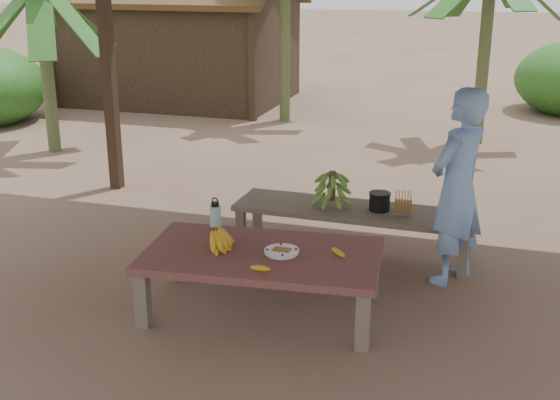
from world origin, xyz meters
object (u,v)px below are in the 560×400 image
(plate, at_px, (282,252))
(bench, at_px, (353,214))
(water_flask, at_px, (215,219))
(woman, at_px, (457,187))
(ripe_banana_bunch, at_px, (212,237))
(cooking_pot, at_px, (380,202))
(work_table, at_px, (262,260))

(plate, bearing_deg, bench, 78.26)
(bench, distance_m, water_flask, 1.47)
(woman, bearing_deg, ripe_banana_bunch, -28.83)
(bench, bearing_deg, cooking_pot, 5.32)
(bench, height_order, ripe_banana_bunch, ripe_banana_bunch)
(work_table, xyz_separation_m, plate, (0.15, 0.01, 0.08))
(plate, bearing_deg, work_table, -175.00)
(work_table, relative_size, bench, 0.85)
(water_flask, relative_size, cooking_pot, 1.71)
(ripe_banana_bunch, xyz_separation_m, plate, (0.54, 0.06, -0.07))
(plate, xyz_separation_m, water_flask, (-0.63, 0.21, 0.12))
(work_table, xyz_separation_m, woman, (1.36, 1.03, 0.40))
(bench, xyz_separation_m, ripe_banana_bunch, (-0.82, -1.40, 0.20))
(ripe_banana_bunch, distance_m, woman, 2.07)
(bench, distance_m, cooking_pot, 0.28)
(ripe_banana_bunch, bearing_deg, cooking_pot, 53.22)
(ripe_banana_bunch, relative_size, woman, 0.18)
(work_table, relative_size, cooking_pot, 9.96)
(work_table, relative_size, ripe_banana_bunch, 6.21)
(woman, bearing_deg, water_flask, -36.67)
(plate, xyz_separation_m, woman, (1.21, 1.02, 0.32))
(work_table, bearing_deg, ripe_banana_bunch, -179.05)
(ripe_banana_bunch, distance_m, cooking_pot, 1.78)
(cooking_pot, bearing_deg, ripe_banana_bunch, -126.78)
(plate, height_order, woman, woman)
(work_table, distance_m, cooking_pot, 1.54)
(plate, distance_m, water_flask, 0.67)
(ripe_banana_bunch, distance_m, water_flask, 0.29)
(water_flask, bearing_deg, cooking_pot, 45.15)
(plate, height_order, cooking_pot, cooking_pot)
(work_table, distance_m, bench, 1.43)
(bench, distance_m, woman, 1.08)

